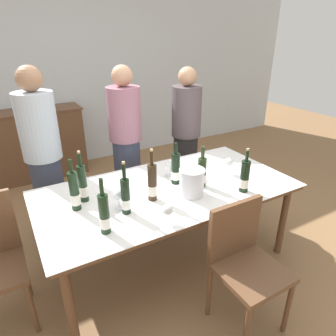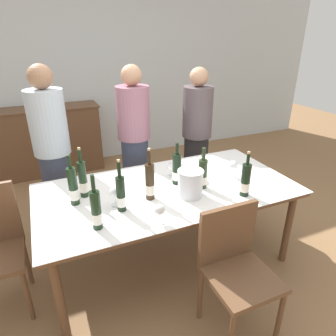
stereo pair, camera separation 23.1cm
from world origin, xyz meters
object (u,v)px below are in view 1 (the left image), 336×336
(wine_bottle_1, at_px, (152,183))
(wine_glass_3, at_px, (118,195))
(person_guest_right, at_px, (186,137))
(wine_glass_0, at_px, (167,211))
(ice_bucket, at_px, (192,182))
(chair_near_front, at_px, (244,258))
(wine_bottle_7, at_px, (176,169))
(wine_bottle_0, at_px, (74,192))
(wine_bottle_4, at_px, (104,215))
(sideboard_cabinet, at_px, (29,145))
(wine_bottle_5, at_px, (83,184))
(wine_glass_1, at_px, (169,167))
(wine_glass_2, at_px, (229,163))
(wine_bottle_2, at_px, (245,177))
(dining_table, at_px, (168,194))
(wine_bottle_6, at_px, (202,173))
(person_host, at_px, (44,160))
(person_guest_left, at_px, (126,147))
(wine_bottle_3, at_px, (126,197))

(wine_bottle_1, height_order, wine_glass_3, wine_bottle_1)
(person_guest_right, bearing_deg, wine_glass_0, -127.30)
(wine_glass_3, bearing_deg, ice_bucket, -9.56)
(ice_bucket, bearing_deg, person_guest_right, 59.00)
(wine_glass_3, relative_size, chair_near_front, 0.17)
(ice_bucket, height_order, wine_bottle_7, wine_bottle_7)
(ice_bucket, distance_m, wine_bottle_0, 0.86)
(wine_bottle_0, bearing_deg, wine_bottle_4, -76.13)
(sideboard_cabinet, bearing_deg, ice_bucket, -70.68)
(sideboard_cabinet, height_order, wine_bottle_1, wine_bottle_1)
(wine_bottle_5, xyz_separation_m, wine_glass_1, (0.76, 0.05, -0.05))
(wine_bottle_0, relative_size, wine_glass_0, 2.85)
(wine_bottle_4, distance_m, chair_near_front, 0.96)
(wine_glass_2, bearing_deg, wine_bottle_2, -108.88)
(wine_bottle_7, distance_m, chair_near_front, 0.88)
(sideboard_cabinet, bearing_deg, wine_glass_0, -78.83)
(dining_table, relative_size, wine_bottle_6, 6.01)
(wine_bottle_2, xyz_separation_m, chair_near_front, (-0.36, -0.42, -0.33))
(person_guest_right, bearing_deg, wine_bottle_7, -127.70)
(ice_bucket, xyz_separation_m, chair_near_front, (0.03, -0.58, -0.32))
(ice_bucket, bearing_deg, wine_bottle_4, -169.98)
(wine_bottle_0, distance_m, wine_bottle_1, 0.56)
(wine_glass_2, relative_size, person_guest_right, 0.10)
(ice_bucket, relative_size, person_host, 0.13)
(person_guest_right, bearing_deg, ice_bucket, -121.00)
(ice_bucket, relative_size, wine_glass_2, 1.44)
(ice_bucket, bearing_deg, sideboard_cabinet, 109.32)
(dining_table, relative_size, wine_bottle_1, 5.07)
(wine_bottle_7, bearing_deg, wine_bottle_2, -44.74)
(ice_bucket, bearing_deg, wine_bottle_1, 163.87)
(person_host, height_order, person_guest_left, person_host)
(wine_bottle_3, distance_m, chair_near_front, 0.89)
(wine_glass_0, relative_size, person_guest_right, 0.09)
(wine_bottle_4, xyz_separation_m, wine_glass_0, (0.39, -0.10, -0.04))
(chair_near_front, bearing_deg, sideboard_cabinet, 106.56)
(wine_bottle_3, xyz_separation_m, wine_glass_1, (0.56, 0.36, -0.04))
(wine_bottle_2, xyz_separation_m, person_guest_left, (-0.50, 1.20, -0.04))
(wine_glass_0, distance_m, wine_glass_1, 0.71)
(wine_glass_3, bearing_deg, wine_glass_0, -57.49)
(ice_bucket, xyz_separation_m, wine_glass_0, (-0.35, -0.24, -0.02))
(chair_near_front, bearing_deg, wine_bottle_2, 49.77)
(wine_bottle_5, distance_m, wine_bottle_6, 0.93)
(wine_bottle_5, relative_size, wine_glass_1, 3.15)
(wine_glass_0, distance_m, chair_near_front, 0.60)
(person_guest_left, xyz_separation_m, person_guest_right, (0.75, 0.02, -0.03))
(wine_bottle_1, relative_size, wine_glass_2, 2.74)
(sideboard_cabinet, relative_size, wine_bottle_6, 4.29)
(chair_near_front, bearing_deg, wine_bottle_0, 136.67)
(wine_bottle_0, bearing_deg, ice_bucket, -15.87)
(wine_glass_3, bearing_deg, dining_table, 10.82)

